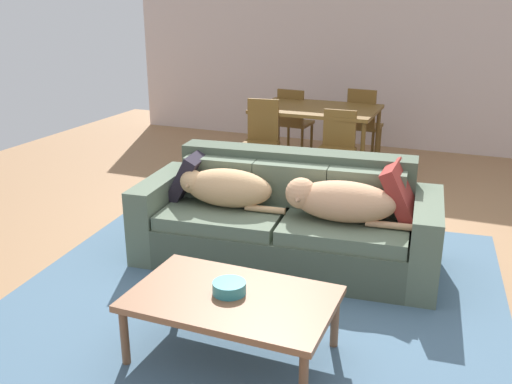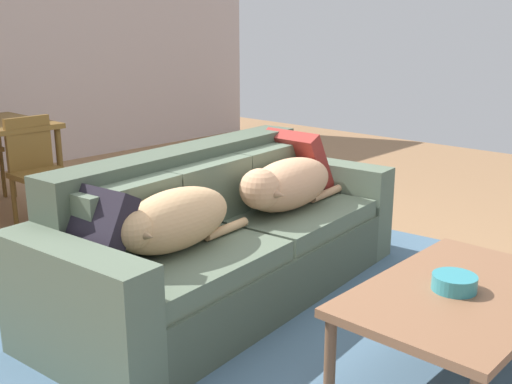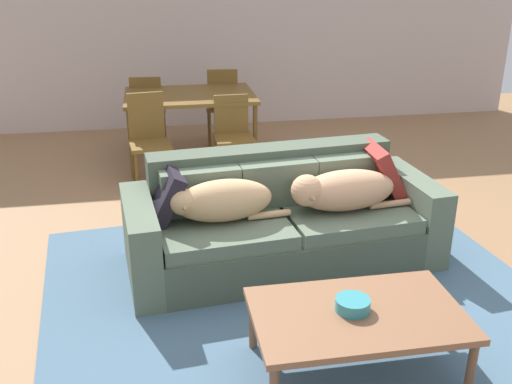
% 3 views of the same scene
% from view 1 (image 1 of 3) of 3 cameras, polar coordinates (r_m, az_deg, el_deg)
% --- Properties ---
extents(ground_plane, '(10.00, 10.00, 0.00)m').
position_cam_1_polar(ground_plane, '(4.66, 5.83, -6.93)').
color(ground_plane, '#9A704B').
extents(back_partition, '(8.00, 0.12, 2.70)m').
position_cam_1_polar(back_partition, '(8.14, 14.45, 13.67)').
color(back_partition, beige).
rests_on(back_partition, ground).
extents(area_rug, '(3.70, 3.52, 0.01)m').
position_cam_1_polar(area_rug, '(4.12, 0.03, -10.37)').
color(area_rug, slate).
rests_on(area_rug, ground).
extents(couch, '(2.40, 1.14, 0.84)m').
position_cam_1_polar(couch, '(4.56, 3.15, -2.98)').
color(couch, '#495645').
rests_on(couch, ground).
extents(dog_on_left_cushion, '(0.87, 0.38, 0.30)m').
position_cam_1_polar(dog_on_left_cushion, '(4.51, -3.11, 0.45)').
color(dog_on_left_cushion, tan).
rests_on(dog_on_left_cushion, couch).
extents(dog_on_right_cushion, '(0.95, 0.43, 0.31)m').
position_cam_1_polar(dog_on_right_cushion, '(4.25, 8.16, -0.85)').
color(dog_on_right_cushion, tan).
rests_on(dog_on_right_cushion, couch).
extents(throw_pillow_by_left_arm, '(0.32, 0.42, 0.39)m').
position_cam_1_polar(throw_pillow_by_left_arm, '(4.76, -6.72, 1.65)').
color(throw_pillow_by_left_arm, black).
rests_on(throw_pillow_by_left_arm, couch).
extents(throw_pillow_by_right_arm, '(0.29, 0.44, 0.43)m').
position_cam_1_polar(throw_pillow_by_right_arm, '(4.40, 14.33, -0.05)').
color(throw_pillow_by_right_arm, maroon).
rests_on(throw_pillow_by_right_arm, couch).
extents(coffee_table, '(1.17, 0.72, 0.40)m').
position_cam_1_polar(coffee_table, '(3.35, -2.42, -10.89)').
color(coffee_table, '#8B5D3F').
rests_on(coffee_table, ground).
extents(bowl_on_coffee_table, '(0.19, 0.19, 0.07)m').
position_cam_1_polar(bowl_on_coffee_table, '(3.34, -2.69, -9.51)').
color(bowl_on_coffee_table, teal).
rests_on(bowl_on_coffee_table, coffee_table).
extents(dining_table, '(1.42, 0.98, 0.78)m').
position_cam_1_polar(dining_table, '(6.88, 6.09, 7.87)').
color(dining_table, brown).
rests_on(dining_table, ground).
extents(dining_chair_near_left, '(0.45, 0.45, 0.93)m').
position_cam_1_polar(dining_chair_near_left, '(6.49, 0.48, 5.46)').
color(dining_chair_near_left, brown).
rests_on(dining_chair_near_left, ground).
extents(dining_chair_near_right, '(0.41, 0.41, 0.86)m').
position_cam_1_polar(dining_chair_near_right, '(6.28, 8.03, 4.58)').
color(dining_chair_near_right, brown).
rests_on(dining_chair_near_right, ground).
extents(dining_chair_far_left, '(0.43, 0.43, 0.89)m').
position_cam_1_polar(dining_chair_far_left, '(7.57, 3.75, 7.25)').
color(dining_chair_far_left, brown).
rests_on(dining_chair_far_left, ground).
extents(dining_chair_far_right, '(0.43, 0.43, 0.94)m').
position_cam_1_polar(dining_chair_far_right, '(7.38, 10.61, 6.90)').
color(dining_chair_far_right, brown).
rests_on(dining_chair_far_right, ground).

